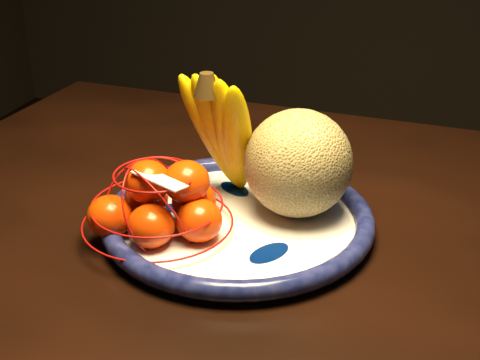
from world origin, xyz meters
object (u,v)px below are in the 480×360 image
(banana_bunch, at_px, (225,129))
(mandarin_bag, at_px, (161,204))
(cantaloupe, at_px, (298,163))
(dining_table, at_px, (348,272))
(fruit_bowl, at_px, (238,220))

(banana_bunch, distance_m, mandarin_bag, 0.14)
(cantaloupe, bearing_deg, banana_bunch, 172.27)
(cantaloupe, bearing_deg, dining_table, 5.34)
(fruit_bowl, distance_m, mandarin_bag, 0.11)
(banana_bunch, relative_size, mandarin_bag, 1.01)
(dining_table, distance_m, mandarin_bag, 0.29)
(dining_table, distance_m, banana_bunch, 0.27)
(cantaloupe, distance_m, banana_bunch, 0.11)
(dining_table, height_order, cantaloupe, cantaloupe)
(fruit_bowl, bearing_deg, cantaloupe, 32.40)
(dining_table, bearing_deg, fruit_bowl, -156.16)
(cantaloupe, bearing_deg, fruit_bowl, -147.60)
(banana_bunch, bearing_deg, fruit_bowl, -39.46)
(cantaloupe, height_order, mandarin_bag, cantaloupe)
(dining_table, xyz_separation_m, mandarin_bag, (-0.24, -0.11, 0.13))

